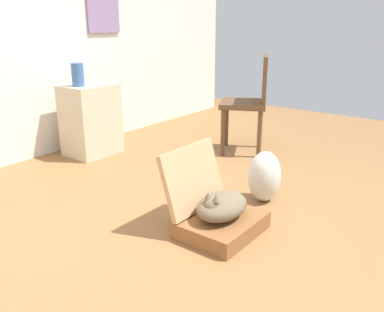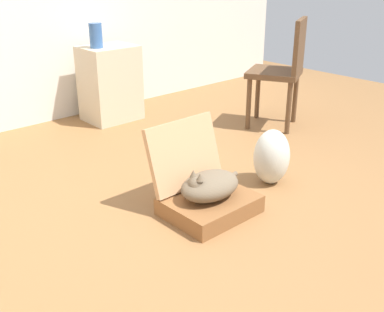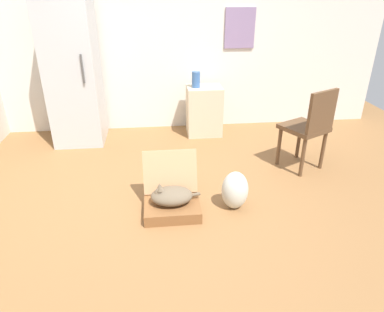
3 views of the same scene
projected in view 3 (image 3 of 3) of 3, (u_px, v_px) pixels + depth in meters
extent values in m
plane|color=olive|center=(180.00, 204.00, 3.47)|extent=(7.68, 7.68, 0.00)
cube|color=silver|center=(166.00, 40.00, 4.91)|extent=(6.40, 0.12, 2.60)
cube|color=gray|center=(240.00, 28.00, 4.88)|extent=(0.43, 0.02, 0.55)
cube|color=brown|center=(172.00, 208.00, 3.32)|extent=(0.53, 0.43, 0.11)
cube|color=tan|center=(170.00, 172.00, 3.41)|extent=(0.53, 0.16, 0.42)
ellipsoid|color=brown|center=(172.00, 196.00, 3.26)|extent=(0.40, 0.28, 0.16)
sphere|color=brown|center=(160.00, 193.00, 3.23)|extent=(0.11, 0.11, 0.11)
cone|color=brown|center=(160.00, 189.00, 3.18)|extent=(0.05, 0.05, 0.05)
cone|color=brown|center=(160.00, 186.00, 3.23)|extent=(0.05, 0.05, 0.05)
cylinder|color=brown|center=(190.00, 196.00, 3.33)|extent=(0.20, 0.03, 0.07)
ellipsoid|color=silver|center=(235.00, 190.00, 3.34)|extent=(0.26, 0.24, 0.39)
cube|color=#B7BABC|center=(73.00, 71.00, 4.52)|extent=(0.65, 0.64, 1.95)
cylinder|color=#4C4C4C|center=(82.00, 69.00, 4.20)|extent=(0.02, 0.02, 0.35)
cube|color=beige|center=(204.00, 111.00, 5.01)|extent=(0.49, 0.40, 0.71)
cylinder|color=#38609E|center=(196.00, 80.00, 4.78)|extent=(0.12, 0.12, 0.22)
cylinder|color=brown|center=(299.00, 140.00, 4.34)|extent=(0.04, 0.04, 0.47)
cylinder|color=brown|center=(279.00, 146.00, 4.16)|extent=(0.04, 0.04, 0.47)
cylinder|color=brown|center=(323.00, 150.00, 4.07)|extent=(0.04, 0.04, 0.47)
cylinder|color=brown|center=(303.00, 157.00, 3.89)|extent=(0.04, 0.04, 0.47)
cube|color=brown|center=(304.00, 128.00, 4.00)|extent=(0.60, 0.61, 0.05)
cube|color=brown|center=(322.00, 112.00, 3.74)|extent=(0.39, 0.23, 0.46)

